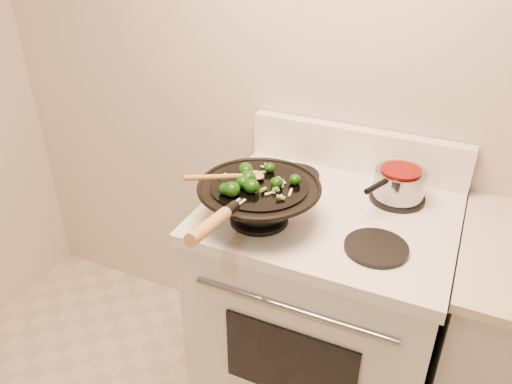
% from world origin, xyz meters
% --- Properties ---
extents(stove, '(0.78, 0.67, 1.08)m').
position_xyz_m(stove, '(-0.16, 1.17, 0.47)').
color(stove, white).
rests_on(stove, ground).
extents(wok, '(0.37, 0.61, 0.21)m').
position_xyz_m(wok, '(-0.34, 1.02, 1.00)').
color(wok, black).
rests_on(wok, stove).
extents(stirfry, '(0.24, 0.25, 0.04)m').
position_xyz_m(stirfry, '(-0.37, 1.01, 1.06)').
color(stirfry, '#0E3608').
rests_on(stirfry, wok).
extents(wooden_spoon, '(0.15, 0.26, 0.09)m').
position_xyz_m(wooden_spoon, '(-0.40, 0.99, 1.08)').
color(wooden_spoon, '#AC7943').
rests_on(wooden_spoon, wok).
extents(saucepan, '(0.16, 0.25, 0.10)m').
position_xyz_m(saucepan, '(0.01, 1.32, 0.98)').
color(saucepan, gray).
rests_on(saucepan, stove).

